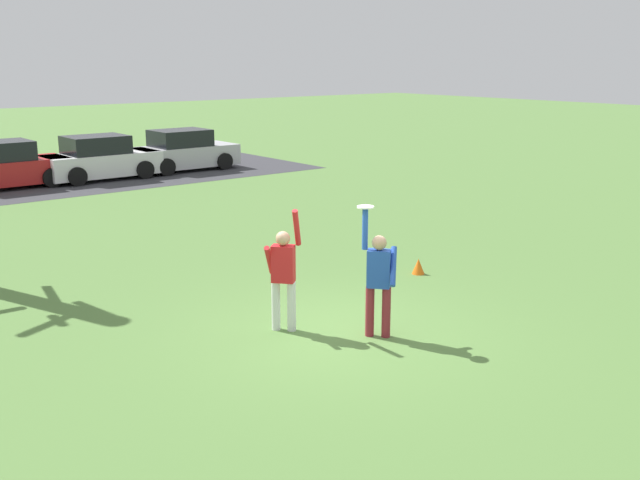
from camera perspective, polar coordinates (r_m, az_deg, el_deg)
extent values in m
plane|color=#567F3D|center=(12.11, 1.47, -7.12)|extent=(120.00, 120.00, 0.00)
cylinder|color=maroon|center=(11.86, 5.08, -5.52)|extent=(0.14, 0.14, 0.82)
cylinder|color=maroon|center=(11.89, 3.82, -5.45)|extent=(0.14, 0.14, 0.82)
cube|color=#234CB2|center=(11.66, 4.51, -2.19)|extent=(0.40, 0.42, 0.60)
sphere|color=tan|center=(11.55, 4.55, -0.21)|extent=(0.23, 0.23, 0.23)
cylinder|color=#234CB2|center=(11.63, 5.62, -2.02)|extent=(0.40, 0.37, 0.59)
cylinder|color=#234CB2|center=(11.53, 3.46, 0.88)|extent=(0.09, 0.09, 0.66)
cylinder|color=silver|center=(12.15, -3.39, -5.01)|extent=(0.14, 0.14, 0.82)
cylinder|color=silver|center=(12.09, -2.19, -5.09)|extent=(0.14, 0.14, 0.82)
cube|color=red|center=(11.91, -2.83, -1.82)|extent=(0.40, 0.42, 0.60)
sphere|color=tan|center=(11.81, -2.85, 0.12)|extent=(0.23, 0.23, 0.23)
cylinder|color=red|center=(11.95, -3.88, -1.55)|extent=(0.40, 0.37, 0.59)
cylinder|color=red|center=(11.72, -1.79, 0.95)|extent=(0.30, 0.27, 0.65)
cylinder|color=white|center=(11.46, 3.49, 2.54)|extent=(0.26, 0.26, 0.02)
cube|color=red|center=(27.54, -22.96, 4.82)|extent=(4.12, 1.84, 0.80)
cylinder|color=black|center=(28.80, -21.03, 4.90)|extent=(0.66, 0.23, 0.66)
cylinder|color=black|center=(27.10, -19.79, 4.49)|extent=(0.66, 0.23, 0.66)
cube|color=white|center=(28.36, -16.38, 5.58)|extent=(4.12, 1.84, 0.80)
cube|color=black|center=(28.21, -16.76, 6.99)|extent=(2.12, 1.66, 0.64)
cylinder|color=black|center=(29.72, -14.80, 5.60)|extent=(0.66, 0.23, 0.66)
cylinder|color=black|center=(28.09, -13.22, 5.24)|extent=(0.66, 0.23, 0.66)
cylinder|color=black|center=(28.77, -19.40, 5.02)|extent=(0.66, 0.23, 0.66)
cylinder|color=black|center=(27.08, -18.05, 4.63)|extent=(0.66, 0.23, 0.66)
cube|color=#BCBCC1|center=(29.97, -10.32, 6.33)|extent=(4.12, 1.84, 0.80)
cube|color=black|center=(29.81, -10.64, 7.67)|extent=(2.12, 1.66, 0.64)
cylinder|color=black|center=(31.40, -9.09, 6.30)|extent=(0.66, 0.23, 0.66)
cylinder|color=black|center=(29.86, -7.31, 5.98)|extent=(0.66, 0.23, 0.66)
cylinder|color=black|center=(30.21, -13.27, 5.82)|extent=(0.66, 0.23, 0.66)
cylinder|color=black|center=(28.60, -11.63, 5.47)|extent=(0.66, 0.23, 0.66)
cube|color=#38383D|center=(27.71, -22.40, 3.77)|extent=(22.55, 6.40, 0.01)
cone|color=orange|center=(15.41, 7.52, -2.00)|extent=(0.26, 0.26, 0.32)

